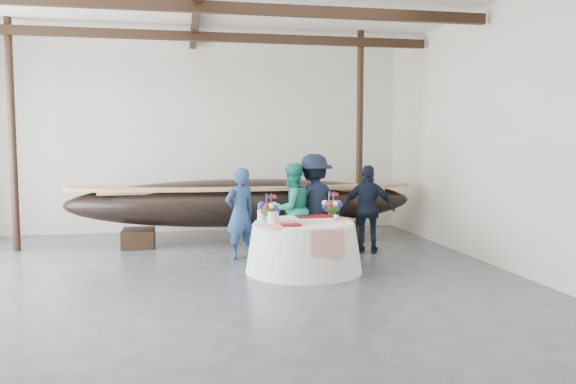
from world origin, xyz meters
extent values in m
cube|color=#3D3D42|center=(0.00, 0.00, 0.00)|extent=(10.00, 12.00, 0.01)
cube|color=silver|center=(0.00, 6.00, 2.25)|extent=(10.00, 0.02, 4.50)
cube|color=silver|center=(0.00, -6.00, 2.25)|extent=(10.00, 0.02, 4.50)
cube|color=silver|center=(5.00, 0.00, 2.25)|extent=(0.02, 12.00, 4.50)
cube|color=black|center=(0.00, 1.50, 4.25)|extent=(9.80, 0.12, 0.18)
cube|color=black|center=(0.00, 4.00, 4.25)|extent=(9.80, 0.12, 0.18)
cylinder|color=black|center=(-3.50, 4.05, 2.25)|extent=(0.14, 0.14, 4.50)
cylinder|color=black|center=(3.50, 4.05, 2.25)|extent=(0.14, 0.14, 4.50)
cube|color=black|center=(-1.18, 4.05, 0.18)|extent=(0.64, 0.82, 0.36)
cube|color=black|center=(3.18, 4.05, 0.18)|extent=(0.64, 0.82, 0.36)
ellipsoid|color=black|center=(1.00, 4.05, 0.86)|extent=(7.28, 1.46, 1.00)
cube|color=#9E7A4C|center=(1.00, 4.05, 1.14)|extent=(5.82, 0.96, 0.05)
cone|color=silver|center=(1.67, 1.31, 0.40)|extent=(1.92, 1.92, 0.80)
cylinder|color=silver|center=(1.67, 1.31, 0.81)|extent=(1.63, 1.63, 0.04)
cube|color=red|center=(1.67, 1.31, 0.83)|extent=(1.80, 1.41, 0.01)
cube|color=white|center=(1.86, 1.35, 0.86)|extent=(0.60, 0.40, 0.07)
cylinder|color=white|center=(1.13, 1.16, 0.92)|extent=(0.18, 0.18, 0.19)
cylinder|color=white|center=(1.03, 1.63, 0.91)|extent=(0.18, 0.18, 0.17)
cube|color=maroon|center=(1.37, 0.89, 0.84)|extent=(0.30, 0.24, 0.03)
cone|color=silver|center=(2.19, 1.19, 0.89)|extent=(0.09, 0.09, 0.12)
imported|color=navy|center=(0.75, 2.53, 0.83)|extent=(0.72, 0.63, 1.67)
imported|color=#1C9176|center=(1.72, 2.62, 0.87)|extent=(1.05, 0.96, 1.74)
imported|color=black|center=(2.19, 2.77, 0.95)|extent=(1.37, 1.00, 1.91)
imported|color=black|center=(3.23, 2.60, 0.85)|extent=(1.08, 0.79, 1.70)
camera|label=1|loc=(-0.28, -7.63, 2.12)|focal=35.00mm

